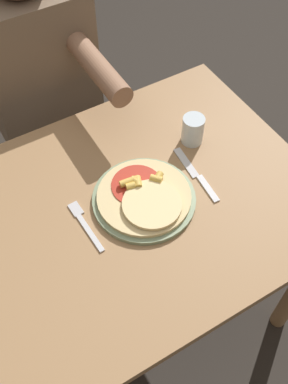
{
  "coord_description": "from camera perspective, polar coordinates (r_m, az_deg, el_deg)",
  "views": [
    {
      "loc": [
        -0.33,
        -0.62,
        1.74
      ],
      "look_at": [
        0.03,
        -0.01,
        0.77
      ],
      "focal_mm": 42.0,
      "sensor_mm": 36.0,
      "label": 1
    }
  ],
  "objects": [
    {
      "name": "knife",
      "position": [
        1.3,
        6.7,
        2.15
      ],
      "size": [
        0.03,
        0.22,
        0.0
      ],
      "color": "silver",
      "rests_on": "dining_table"
    },
    {
      "name": "ground_plane",
      "position": [
        1.88,
        -0.97,
        -14.28
      ],
      "size": [
        8.0,
        8.0,
        0.0
      ],
      "primitive_type": "plane",
      "color": "#2D2823"
    },
    {
      "name": "plate",
      "position": [
        1.23,
        0.0,
        -0.91
      ],
      "size": [
        0.28,
        0.28,
        0.01
      ],
      "color": "gray",
      "rests_on": "dining_table"
    },
    {
      "name": "fork",
      "position": [
        1.2,
        -7.61,
        -3.93
      ],
      "size": [
        0.03,
        0.18,
        0.0
      ],
      "color": "silver",
      "rests_on": "dining_table"
    },
    {
      "name": "person_diner",
      "position": [
        1.66,
        -12.86,
        13.82
      ],
      "size": [
        0.37,
        0.52,
        1.22
      ],
      "color": "#2D2D38",
      "rests_on": "ground_plane"
    },
    {
      "name": "dining_table",
      "position": [
        1.33,
        -1.33,
        -4.41
      ],
      "size": [
        1.03,
        0.79,
        0.73
      ],
      "color": "#9E754C",
      "rests_on": "ground_plane"
    },
    {
      "name": "drinking_glass",
      "position": [
        1.35,
        6.22,
        7.85
      ],
      "size": [
        0.07,
        0.07,
        0.09
      ],
      "color": "silver",
      "rests_on": "dining_table"
    },
    {
      "name": "pizza",
      "position": [
        1.21,
        0.13,
        -0.56
      ],
      "size": [
        0.26,
        0.26,
        0.04
      ],
      "color": "#E0C689",
      "rests_on": "plate"
    }
  ]
}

